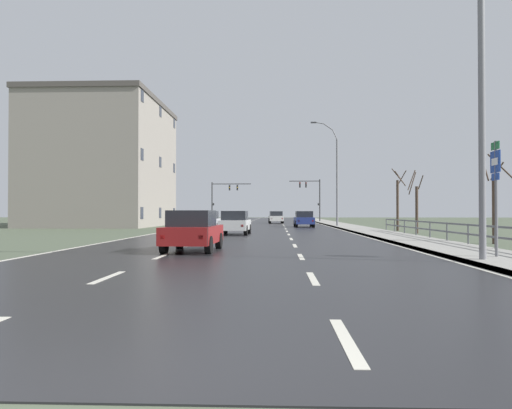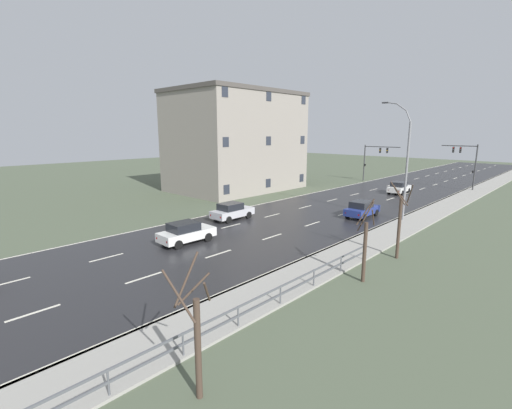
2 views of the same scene
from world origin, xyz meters
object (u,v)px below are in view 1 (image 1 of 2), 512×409
Objects in this scene: traffic_signal_right at (312,193)px; brick_building at (105,164)px; highway_sign at (496,184)px; street_lamp_midground at (335,175)px; car_near_left at (193,230)px; street_lamp_foreground at (476,91)px; car_mid_centre at (208,221)px; car_far_right at (276,217)px; car_far_left at (235,223)px; traffic_signal_left at (222,194)px; car_near_right at (304,219)px.

traffic_signal_right is 0.36× the size of brick_building.
street_lamp_midground is at bearing 91.63° from highway_sign.
street_lamp_midground is 32.82m from car_near_left.
street_lamp_foreground is 2.52× the size of car_near_left.
car_near_left is 37.39m from brick_building.
car_far_right is (5.45, 24.53, 0.00)m from car_mid_centre.
car_far_left is at bearing 115.75° from street_lamp_foreground.
highway_sign is at bearing -58.75° from car_far_left.
car_far_left is at bearing 119.52° from highway_sign.
highway_sign is at bearing -15.12° from car_near_left.
brick_building is at bearing 174.19° from street_lamp_midground.
car_mid_centre and car_far_left have the same top height.
street_lamp_midground is at bearing -58.85° from traffic_signal_left.
highway_sign is (0.98, -34.28, -2.75)m from street_lamp_midground.
car_near_left is at bearing -84.98° from traffic_signal_left.
car_near_left and car_far_left have the same top height.
car_mid_centre is (-11.39, -10.27, -4.34)m from street_lamp_midground.
car_far_right is 15.72m from car_near_right.
traffic_signal_left is 0.34× the size of brick_building.
brick_building is at bearing 124.41° from highway_sign.
street_lamp_midground is 24.35m from brick_building.
traffic_signal_left reaches higher than car_near_left.
car_far_right is at bearing 86.90° from car_far_left.
street_lamp_midground reaches higher than car_mid_centre.
street_lamp_midground reaches higher than traffic_signal_left.
car_near_left is (-10.05, 3.04, -1.59)m from highway_sign.
street_lamp_foreground is 58.66m from traffic_signal_right.
traffic_signal_left is (-13.25, -0.56, -0.19)m from traffic_signal_right.
street_lamp_midground is 1.81× the size of traffic_signal_left.
traffic_signal_left reaches higher than car_far_left.
street_lamp_foreground is at bearing -89.99° from street_lamp_midground.
street_lamp_foreground is 3.01m from highway_sign.
car_near_left is 1.01× the size of car_mid_centre.
brick_building is at bearing 134.60° from car_mid_centre.
traffic_signal_right reaches higher than car_far_left.
street_lamp_foreground is 10.80m from car_near_left.
car_far_right and car_far_left have the same top height.
car_mid_centre is at bearing 97.97° from car_near_left.
car_near_left is at bearing -106.20° from street_lamp_midground.
car_mid_centre is at bearing -44.85° from brick_building.
traffic_signal_right is at bearing 41.64° from brick_building.
street_lamp_midground reaches higher than highway_sign.
street_lamp_midground is 23.47m from traffic_signal_right.
traffic_signal_right is (-0.59, 58.65, -0.83)m from street_lamp_foreground.
car_far_left is at bearing -101.12° from traffic_signal_right.
street_lamp_midground is 15.94m from car_mid_centre.
car_mid_centre is at bearing -105.69° from car_far_right.
car_mid_centre is 18.97m from brick_building.
brick_building is at bearing 168.58° from car_near_right.
traffic_signal_left is at bearing 104.52° from highway_sign.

